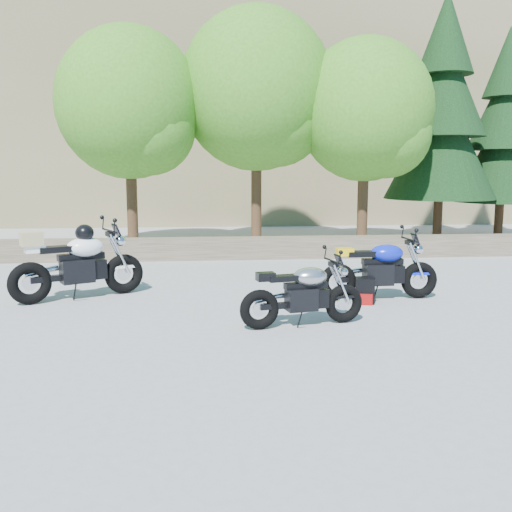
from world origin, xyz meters
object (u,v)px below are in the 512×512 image
Objects in this scene: white_bike at (77,263)px; blue_bike at (380,270)px; silver_bike at (303,295)px; backpack at (365,291)px.

white_bike is 1.03× the size of blue_bike.
silver_bike reaches higher than backpack.
silver_bike is at bearing -56.85° from white_bike.
blue_bike is (4.94, -0.49, -0.12)m from white_bike.
white_bike reaches higher than blue_bike.
silver_bike is at bearing -120.17° from backpack.
blue_bike reaches higher than silver_bike.
white_bike is at bearing 139.02° from silver_bike.
silver_bike is 2.12m from blue_bike.
backpack is at bearing -36.23° from white_bike.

